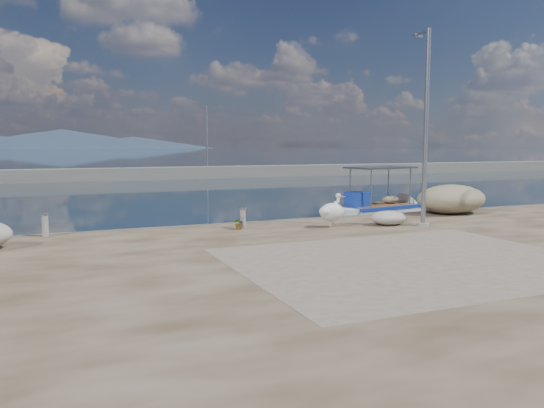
{
  "coord_description": "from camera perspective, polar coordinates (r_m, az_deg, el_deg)",
  "views": [
    {
      "loc": [
        -7.44,
        -13.74,
        3.42
      ],
      "look_at": [
        0.0,
        3.8,
        1.3
      ],
      "focal_mm": 35.0,
      "sensor_mm": 36.0,
      "label": 1
    }
  ],
  "objects": [
    {
      "name": "boat_right",
      "position": [
        26.1,
        11.41,
        -0.83
      ],
      "size": [
        6.06,
        2.88,
        2.8
      ],
      "rotation": [
        0.0,
        0.0,
        0.17
      ],
      "color": "white",
      "rests_on": "ground"
    },
    {
      "name": "bollard_near",
      "position": [
        18.67,
        -3.15,
        -1.4
      ],
      "size": [
        0.25,
        0.25,
        0.75
      ],
      "color": "gray",
      "rests_on": "quay"
    },
    {
      "name": "breakwater",
      "position": [
        54.33,
        -15.11,
        3.15
      ],
      "size": [
        120.0,
        2.2,
        7.5
      ],
      "color": "gray",
      "rests_on": "ground"
    },
    {
      "name": "pelican",
      "position": [
        19.0,
        6.5,
        -0.8
      ],
      "size": [
        1.27,
        0.83,
        1.21
      ],
      "rotation": [
        0.0,
        0.0,
        0.32
      ],
      "color": "tan",
      "rests_on": "quay"
    },
    {
      "name": "quay_patch",
      "position": [
        13.97,
        14.91,
        -5.91
      ],
      "size": [
        9.0,
        7.0,
        0.01
      ],
      "primitive_type": "cube",
      "color": "gray",
      "rests_on": "quay"
    },
    {
      "name": "net_pile_d",
      "position": [
        19.96,
        12.45,
        -1.45
      ],
      "size": [
        1.41,
        1.06,
        0.53
      ],
      "primitive_type": "ellipsoid",
      "color": "beige",
      "rests_on": "quay"
    },
    {
      "name": "potted_plant",
      "position": [
        18.46,
        -3.55,
        -2.06
      ],
      "size": [
        0.45,
        0.4,
        0.45
      ],
      "primitive_type": "imported",
      "rotation": [
        0.0,
        0.0,
        -0.14
      ],
      "color": "#33722D",
      "rests_on": "quay"
    },
    {
      "name": "lamp_post",
      "position": [
        19.9,
        16.16,
        7.19
      ],
      "size": [
        0.44,
        0.96,
        7.0
      ],
      "color": "gray",
      "rests_on": "quay"
    },
    {
      "name": "bollard_far",
      "position": [
        18.51,
        -23.22,
        -1.91
      ],
      "size": [
        0.26,
        0.26,
        0.78
      ],
      "color": "gray",
      "rests_on": "quay"
    },
    {
      "name": "mountains",
      "position": [
        663.88,
        -22.11,
        6.4
      ],
      "size": [
        370.0,
        280.0,
        22.0
      ],
      "color": "#28384C",
      "rests_on": "ground"
    },
    {
      "name": "net_pile_c",
      "position": [
        23.95,
        18.73,
        0.5
      ],
      "size": [
        3.16,
        2.26,
        1.24
      ],
      "primitive_type": "ellipsoid",
      "color": "tan",
      "rests_on": "quay"
    },
    {
      "name": "ground",
      "position": [
        16.0,
        5.35,
        -6.02
      ],
      "size": [
        1400.0,
        1400.0,
        0.0
      ],
      "primitive_type": "plane",
      "color": "#162635",
      "rests_on": "ground"
    },
    {
      "name": "quay",
      "position": [
        11.2,
        20.35,
        -10.49
      ],
      "size": [
        44.0,
        22.0,
        0.5
      ],
      "primitive_type": "cube",
      "color": "#432F1D",
      "rests_on": "ground"
    }
  ]
}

